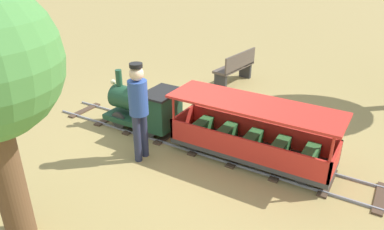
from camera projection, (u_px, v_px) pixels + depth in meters
The scene contains 6 objects.
ground_plane at pixel (183, 140), 6.54m from camera, with size 60.00×60.00×0.00m, color #A38C51.
track at pixel (202, 145), 6.35m from camera, with size 0.78×6.40×0.04m.
locomotive at pixel (146, 106), 6.71m from camera, with size 0.74×1.45×1.05m.
passenger_car at pixel (251, 138), 5.76m from camera, with size 0.84×2.70×0.97m.
conductor_person at pixel (139, 105), 5.60m from camera, with size 0.30×0.30×1.62m.
park_bench at pixel (236, 68), 8.99m from camera, with size 1.34×0.57×0.82m.
Camera 1 is at (-4.82, -3.08, 3.22)m, focal length 34.00 mm.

